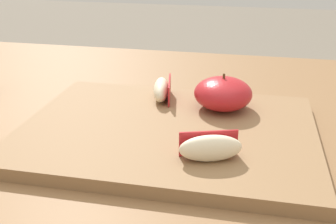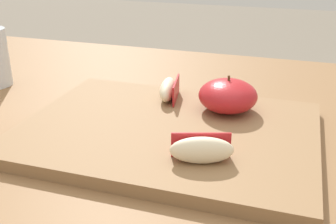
{
  "view_description": "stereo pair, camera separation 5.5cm",
  "coord_description": "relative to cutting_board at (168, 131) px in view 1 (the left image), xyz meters",
  "views": [
    {
      "loc": [
        0.11,
        -0.5,
        1.02
      ],
      "look_at": [
        0.01,
        0.0,
        0.8
      ],
      "focal_mm": 44.14,
      "sensor_mm": 36.0,
      "label": 1
    },
    {
      "loc": [
        0.17,
        -0.49,
        1.02
      ],
      "look_at": [
        0.01,
        0.0,
        0.8
      ],
      "focal_mm": 44.14,
      "sensor_mm": 36.0,
      "label": 2
    }
  ],
  "objects": [
    {
      "name": "apple_wedge_middle",
      "position": [
        -0.03,
        0.09,
        0.02
      ],
      "size": [
        0.04,
        0.08,
        0.03
      ],
      "color": "beige",
      "rests_on": "cutting_board"
    },
    {
      "name": "apple_wedge_right",
      "position": [
        0.07,
        -0.08,
        0.02
      ],
      "size": [
        0.08,
        0.05,
        0.03
      ],
      "color": "beige",
      "rests_on": "cutting_board"
    },
    {
      "name": "cutting_board",
      "position": [
        0.0,
        0.0,
        0.0
      ],
      "size": [
        0.4,
        0.3,
        0.02
      ],
      "color": "olive",
      "rests_on": "dining_table"
    },
    {
      "name": "apple_half_skin_up",
      "position": [
        0.07,
        0.08,
        0.03
      ],
      "size": [
        0.09,
        0.09,
        0.05
      ],
      "color": "#B21E23",
      "rests_on": "cutting_board"
    },
    {
      "name": "dining_table",
      "position": [
        -0.01,
        -0.0,
        -0.11
      ],
      "size": [
        1.34,
        0.9,
        0.76
      ],
      "color": "brown",
      "rests_on": "ground_plane"
    }
  ]
}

